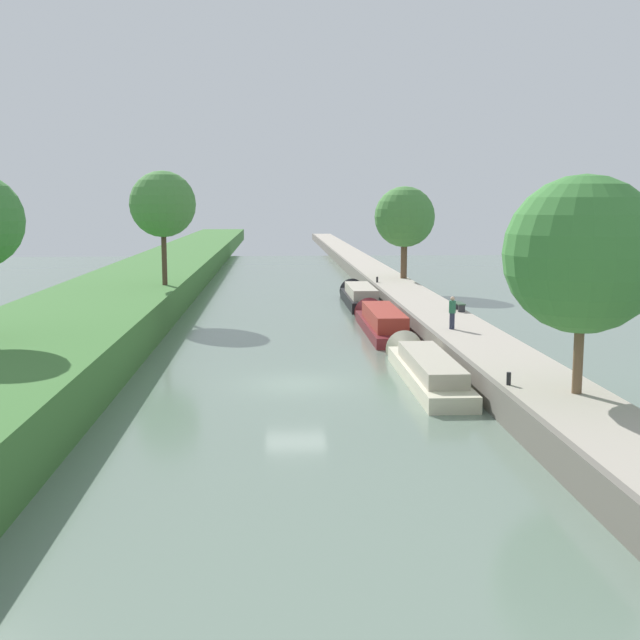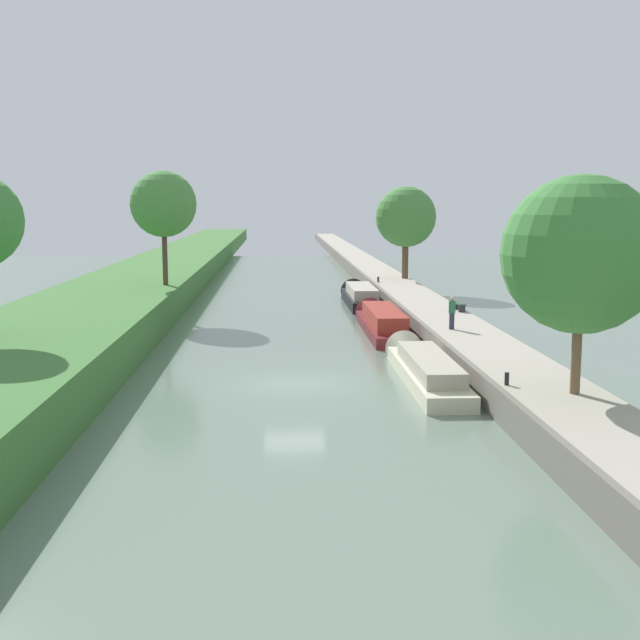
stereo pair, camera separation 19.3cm
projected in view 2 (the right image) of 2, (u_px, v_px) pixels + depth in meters
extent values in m
plane|color=slate|center=(294.00, 384.00, 33.01)|extent=(160.00, 160.00, 0.00)
cube|color=#3D7033|center=(20.00, 362.00, 32.28)|extent=(8.17, 260.00, 2.09)
cube|color=#A89E8E|center=(503.00, 368.00, 33.38)|extent=(3.45, 260.00, 1.13)
cube|color=#6B665B|center=(459.00, 368.00, 33.28)|extent=(0.25, 260.00, 1.18)
cube|color=beige|center=(427.00, 376.00, 33.16)|extent=(1.92, 10.21, 0.63)
cube|color=#B2A893|center=(430.00, 364.00, 32.56)|extent=(1.57, 7.14, 0.62)
cone|color=beige|center=(405.00, 351.00, 38.77)|extent=(1.82, 1.15, 1.82)
cube|color=maroon|center=(383.00, 328.00, 45.82)|extent=(2.05, 10.76, 0.60)
cube|color=maroon|center=(384.00, 317.00, 45.18)|extent=(1.68, 7.53, 0.88)
cone|color=maroon|center=(371.00, 314.00, 51.74)|extent=(1.95, 1.23, 1.95)
cube|color=black|center=(361.00, 300.00, 58.25)|extent=(2.11, 9.79, 0.75)
cube|color=#B2A893|center=(362.00, 291.00, 57.66)|extent=(1.73, 6.86, 0.72)
cone|color=black|center=(354.00, 292.00, 63.72)|extent=(2.01, 1.27, 2.01)
cylinder|color=brown|center=(577.00, 346.00, 26.42)|extent=(0.33, 0.33, 3.22)
sphere|color=#3D7F38|center=(581.00, 254.00, 25.97)|extent=(5.21, 5.21, 5.21)
cylinder|color=brown|center=(405.00, 256.00, 66.71)|extent=(0.53, 0.53, 3.75)
sphere|color=#47843D|center=(406.00, 217.00, 66.23)|extent=(5.04, 5.04, 5.04)
cylinder|color=#4C3828|center=(165.00, 254.00, 52.06)|extent=(0.34, 0.34, 4.09)
sphere|color=#47843D|center=(163.00, 204.00, 51.59)|extent=(4.29, 4.29, 4.29)
cylinder|color=#282D42|center=(452.00, 321.00, 40.08)|extent=(0.26, 0.26, 0.82)
cylinder|color=#286647|center=(452.00, 307.00, 39.97)|extent=(0.34, 0.34, 0.62)
sphere|color=tan|center=(452.00, 299.00, 39.91)|extent=(0.22, 0.22, 0.22)
cylinder|color=black|center=(507.00, 379.00, 27.83)|extent=(0.16, 0.16, 0.45)
cylinder|color=black|center=(378.00, 280.00, 63.51)|extent=(0.16, 0.16, 0.45)
cube|color=#333338|center=(462.00, 309.00, 46.31)|extent=(0.40, 0.08, 0.41)
cube|color=#333338|center=(457.00, 306.00, 47.50)|extent=(0.40, 0.08, 0.41)
cube|color=#2D4733|center=(460.00, 303.00, 46.87)|extent=(0.44, 1.50, 0.06)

